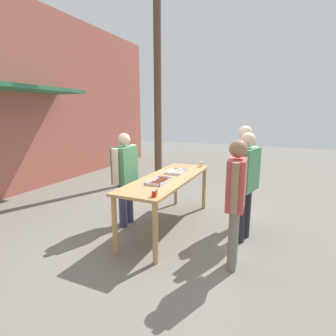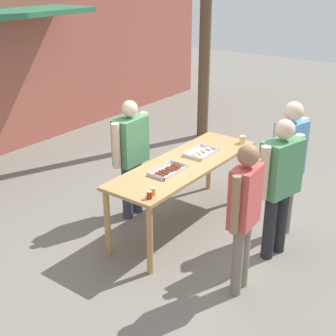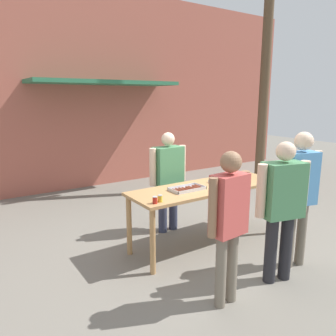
# 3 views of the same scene
# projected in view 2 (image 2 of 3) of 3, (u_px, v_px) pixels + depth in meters

# --- Properties ---
(ground_plane) EXTENTS (24.00, 24.00, 0.00)m
(ground_plane) POSITION_uv_depth(u_px,v_px,m) (184.00, 224.00, 6.07)
(ground_plane) COLOR slate
(serving_table) EXTENTS (2.29, 0.74, 0.87)m
(serving_table) POSITION_uv_depth(u_px,v_px,m) (185.00, 170.00, 5.76)
(serving_table) COLOR tan
(serving_table) RESTS_ON ground
(food_tray_sausages) EXTENTS (0.47, 0.25, 0.04)m
(food_tray_sausages) POSITION_uv_depth(u_px,v_px,m) (168.00, 171.00, 5.44)
(food_tray_sausages) COLOR silver
(food_tray_sausages) RESTS_ON serving_table
(food_tray_buns) EXTENTS (0.43, 0.28, 0.05)m
(food_tray_buns) POSITION_uv_depth(u_px,v_px,m) (201.00, 153.00, 5.96)
(food_tray_buns) COLOR silver
(food_tray_buns) RESTS_ON serving_table
(condiment_jar_mustard) EXTENTS (0.06, 0.06, 0.09)m
(condiment_jar_mustard) POSITION_uv_depth(u_px,v_px,m) (149.00, 195.00, 4.81)
(condiment_jar_mustard) COLOR #B22319
(condiment_jar_mustard) RESTS_ON serving_table
(condiment_jar_ketchup) EXTENTS (0.06, 0.06, 0.09)m
(condiment_jar_ketchup) POSITION_uv_depth(u_px,v_px,m) (153.00, 192.00, 4.88)
(condiment_jar_ketchup) COLOR gold
(condiment_jar_ketchup) RESTS_ON serving_table
(beer_cup) EXTENTS (0.08, 0.08, 0.11)m
(beer_cup) POSITION_uv_depth(u_px,v_px,m) (242.00, 140.00, 6.31)
(beer_cup) COLOR #DBC67A
(beer_cup) RESTS_ON serving_table
(person_server_behind_table) EXTENTS (0.66, 0.26, 1.57)m
(person_server_behind_table) POSITION_uv_depth(u_px,v_px,m) (131.00, 150.00, 5.93)
(person_server_behind_table) COLOR #333851
(person_server_behind_table) RESTS_ON ground
(person_customer_holding_hotdog) EXTENTS (0.54, 0.23, 1.60)m
(person_customer_holding_hotdog) POSITION_uv_depth(u_px,v_px,m) (244.00, 207.00, 4.46)
(person_customer_holding_hotdog) COLOR #756B5B
(person_customer_holding_hotdog) RESTS_ON ground
(person_customer_with_cup) EXTENTS (0.55, 0.30, 1.69)m
(person_customer_with_cup) POSITION_uv_depth(u_px,v_px,m) (289.00, 158.00, 5.43)
(person_customer_with_cup) COLOR #756B5B
(person_customer_with_cup) RESTS_ON ground
(person_customer_waiting_in_line) EXTENTS (0.65, 0.36, 1.63)m
(person_customer_waiting_in_line) POSITION_uv_depth(u_px,v_px,m) (280.00, 179.00, 5.06)
(person_customer_waiting_in_line) COLOR #232328
(person_customer_waiting_in_line) RESTS_ON ground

